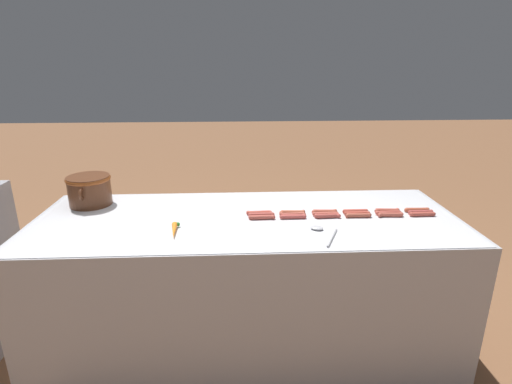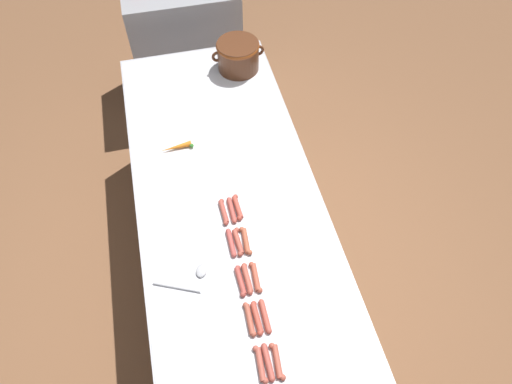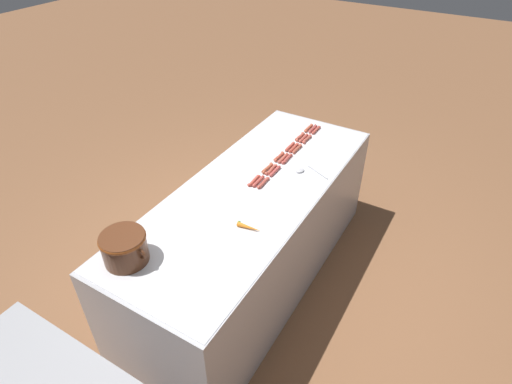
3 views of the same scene
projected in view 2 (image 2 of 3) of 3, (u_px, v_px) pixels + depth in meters
The scene contains 21 objects.
ground_plane at pixel (235, 275), 3.03m from camera, with size 20.00×20.00×0.00m, color brown.
griddle_counter at pixel (232, 242), 2.67m from camera, with size 0.93×2.45×0.90m.
back_cabinet at pixel (185, 41), 3.68m from camera, with size 0.82×0.68×1.02m, color #A0A0A4.
hot_dog_1 at pixel (260, 364), 1.81m from camera, with size 0.03×0.15×0.03m.
hot_dog_2 at pixel (249, 319), 1.92m from camera, with size 0.03×0.16×0.03m.
hot_dog_3 at pixel (240, 281), 2.02m from camera, with size 0.03×0.16×0.03m.
hot_dog_4 at pixel (231, 243), 2.14m from camera, with size 0.03×0.16×0.03m.
hot_dog_5 at pixel (224, 212), 2.24m from camera, with size 0.03×0.16×0.03m.
hot_dog_7 at pixel (268, 362), 1.82m from camera, with size 0.03×0.16×0.03m.
hot_dog_8 at pixel (257, 318), 1.92m from camera, with size 0.03×0.16×0.03m.
hot_dog_9 at pixel (247, 279), 2.03m from camera, with size 0.03×0.16×0.03m.
hot_dog_10 at pixel (238, 242), 2.14m from camera, with size 0.03×0.16×0.03m.
hot_dog_11 at pixel (231, 210), 2.24m from camera, with size 0.03×0.16×0.03m.
hot_dog_13 at pixel (277, 361), 1.82m from camera, with size 0.04×0.15×0.03m.
hot_dog_14 at pixel (265, 316), 1.93m from camera, with size 0.03×0.16×0.03m.
hot_dog_15 at pixel (256, 277), 2.03m from camera, with size 0.03×0.16×0.03m.
hot_dog_16 at pixel (246, 241), 2.14m from camera, with size 0.03×0.15×0.03m.
hot_dog_17 at pixel (238, 207), 2.25m from camera, with size 0.03×0.16×0.03m.
bean_pot at pixel (238, 54), 2.80m from camera, with size 0.33×0.27×0.18m.
serving_spoon at pixel (194, 276), 2.04m from camera, with size 0.26×0.15×0.02m.
carrot at pixel (177, 147), 2.48m from camera, with size 0.18×0.05×0.03m.
Camera 2 is at (-0.17, -1.31, 2.79)m, focal length 31.96 mm.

